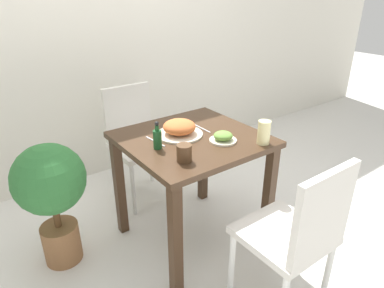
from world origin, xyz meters
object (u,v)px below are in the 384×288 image
potted_plant_left (51,190)px  food_plate (179,128)px  side_plate (223,137)px  juice_glass (264,132)px  drink_cup (184,153)px  sauce_bottle (157,138)px  chair_near (298,232)px  chair_far (136,136)px

potted_plant_left → food_plate: bearing=-18.2°
side_plate → juice_glass: bearing=-43.4°
drink_cup → sauce_bottle: (-0.03, 0.22, 0.02)m
chair_near → side_plate: 0.69m
food_plate → drink_cup: bearing=-120.1°
chair_near → juice_glass: same height
chair_far → sauce_bottle: 0.85m
drink_cup → chair_near: bearing=-62.6°
chair_far → drink_cup: chair_far is taller
potted_plant_left → side_plate: bearing=-27.8°
sauce_bottle → potted_plant_left: size_ratio=0.20×
chair_near → chair_far: (-0.09, 1.53, 0.00)m
side_plate → potted_plant_left: side_plate is taller
drink_cup → juice_glass: 0.51m
chair_near → drink_cup: size_ratio=9.79×
chair_far → drink_cup: size_ratio=9.79×
food_plate → sauce_bottle: size_ratio=1.76×
drink_cup → juice_glass: size_ratio=0.66×
drink_cup → potted_plant_left: size_ratio=0.12×
chair_near → juice_glass: (0.22, 0.46, 0.32)m
drink_cup → side_plate: bearing=11.9°
chair_far → food_plate: bearing=-92.0°
chair_near → drink_cup: (-0.29, 0.56, 0.30)m
side_plate → juice_glass: size_ratio=1.16×
side_plate → potted_plant_left: size_ratio=0.20×
side_plate → food_plate: bearing=124.2°
potted_plant_left → juice_glass: bearing=-30.7°
side_plate → potted_plant_left: bearing=152.2°
food_plate → potted_plant_left: 0.85m
chair_far → sauce_bottle: size_ratio=5.53×
juice_glass → potted_plant_left: (-1.09, 0.64, -0.32)m
juice_glass → sauce_bottle: bearing=150.1°
drink_cup → sauce_bottle: bearing=99.0°
chair_near → chair_far: size_ratio=1.00×
food_plate → side_plate: size_ratio=1.77×
chair_near → food_plate: bearing=-82.5°
chair_far → food_plate: size_ratio=3.14×
side_plate → drink_cup: (-0.33, -0.07, 0.02)m
sauce_bottle → juice_glass: bearing=-29.9°
juice_glass → food_plate: bearing=129.8°
drink_cup → juice_glass: bearing=-10.4°
side_plate → potted_plant_left: (-0.91, 0.48, -0.27)m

